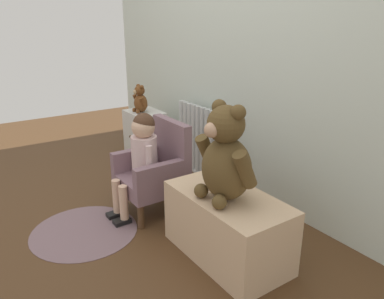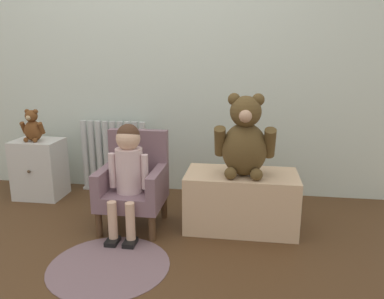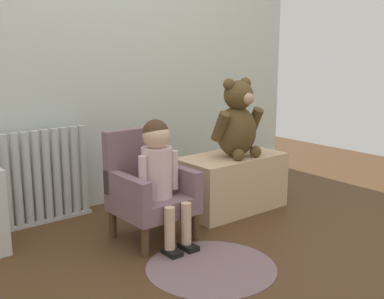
{
  "view_description": "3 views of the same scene",
  "coord_description": "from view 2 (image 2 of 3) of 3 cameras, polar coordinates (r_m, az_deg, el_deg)",
  "views": [
    {
      "loc": [
        2.1,
        -0.71,
        1.27
      ],
      "look_at": [
        0.38,
        0.46,
        0.53
      ],
      "focal_mm": 35.0,
      "sensor_mm": 36.0,
      "label": 1
    },
    {
      "loc": [
        0.75,
        -1.84,
        1.1
      ],
      "look_at": [
        0.42,
        0.4,
        0.53
      ],
      "focal_mm": 35.0,
      "sensor_mm": 36.0,
      "label": 2
    },
    {
      "loc": [
        -1.43,
        -1.79,
        1.08
      ],
      "look_at": [
        0.35,
        0.4,
        0.47
      ],
      "focal_mm": 45.0,
      "sensor_mm": 36.0,
      "label": 3
    }
  ],
  "objects": [
    {
      "name": "small_dresser",
      "position": [
        3.19,
        -22.19,
        -2.72
      ],
      "size": [
        0.36,
        0.3,
        0.46
      ],
      "color": "silver",
      "rests_on": "ground_plane"
    },
    {
      "name": "large_teddy_bear",
      "position": [
        2.32,
        8.03,
        1.42
      ],
      "size": [
        0.37,
        0.26,
        0.51
      ],
      "color": "brown",
      "rests_on": "low_bench"
    },
    {
      "name": "ground_plane",
      "position": [
        2.27,
        -12.37,
        -15.21
      ],
      "size": [
        6.0,
        6.0,
        0.0
      ],
      "primitive_type": "plane",
      "color": "#4A2F1A"
    },
    {
      "name": "back_wall",
      "position": [
        3.06,
        -5.95,
        15.95
      ],
      "size": [
        3.8,
        0.05,
        2.4
      ],
      "primitive_type": "cube",
      "color": "silver",
      "rests_on": "ground_plane"
    },
    {
      "name": "child_armchair",
      "position": [
        2.49,
        -8.81,
        -4.97
      ],
      "size": [
        0.4,
        0.4,
        0.62
      ],
      "color": "#795B66",
      "rests_on": "ground_plane"
    },
    {
      "name": "floor_rug",
      "position": [
        2.15,
        -12.52,
        -16.85
      ],
      "size": [
        0.65,
        0.65,
        0.01
      ],
      "primitive_type": "cylinder",
      "color": "#755B62",
      "rests_on": "ground_plane"
    },
    {
      "name": "small_teddy_bear",
      "position": [
        3.09,
        -23.12,
        3.15
      ],
      "size": [
        0.18,
        0.13,
        0.25
      ],
      "color": "brown",
      "rests_on": "small_dresser"
    },
    {
      "name": "low_bench",
      "position": [
        2.47,
        7.46,
        -7.71
      ],
      "size": [
        0.71,
        0.38,
        0.37
      ],
      "primitive_type": "cube",
      "color": "tan",
      "rests_on": "ground_plane"
    },
    {
      "name": "radiator",
      "position": [
        3.14,
        -11.79,
        -1.1
      ],
      "size": [
        0.56,
        0.05,
        0.59
      ],
      "color": "silver",
      "rests_on": "ground_plane"
    },
    {
      "name": "child_figure",
      "position": [
        2.35,
        -9.72,
        -2.22
      ],
      "size": [
        0.25,
        0.35,
        0.7
      ],
      "color": "beige",
      "rests_on": "ground_plane"
    }
  ]
}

